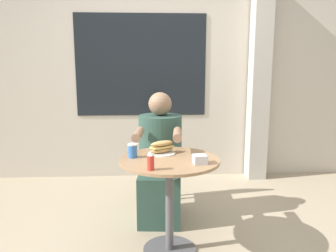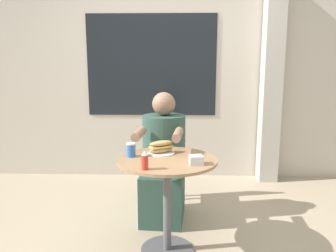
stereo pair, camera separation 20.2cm
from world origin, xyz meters
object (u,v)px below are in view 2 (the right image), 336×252
at_px(drink_cup, 131,150).
at_px(condiment_bottle, 145,161).
at_px(seated_diner, 163,166).
at_px(cafe_table, 167,184).
at_px(diner_chair, 166,153).
at_px(sandwich_on_plate, 161,148).

relative_size(drink_cup, condiment_bottle, 0.83).
height_order(drink_cup, condiment_bottle, condiment_bottle).
bearing_deg(seated_diner, condiment_bottle, 89.02).
xyz_separation_m(cafe_table, seated_diner, (-0.05, 0.56, -0.04)).
xyz_separation_m(drink_cup, condiment_bottle, (0.13, -0.30, 0.01)).
bearing_deg(diner_chair, drink_cup, 80.30).
bearing_deg(condiment_bottle, sandwich_on_plate, 77.91).
bearing_deg(cafe_table, sandwich_on_plate, 109.62).
distance_m(diner_chair, drink_cup, 0.93).
xyz_separation_m(cafe_table, sandwich_on_plate, (-0.05, 0.14, 0.23)).
bearing_deg(diner_chair, sandwich_on_plate, 94.12).
xyz_separation_m(diner_chair, sandwich_on_plate, (-0.01, -0.77, 0.24)).
bearing_deg(condiment_bottle, cafe_table, 62.06).
bearing_deg(sandwich_on_plate, condiment_bottle, -102.09).
xyz_separation_m(seated_diner, sandwich_on_plate, (0.00, -0.42, 0.27)).
bearing_deg(condiment_bottle, seated_diner, 84.19).
xyz_separation_m(seated_diner, drink_cup, (-0.21, -0.52, 0.28)).
height_order(diner_chair, seated_diner, seated_diner).
relative_size(sandwich_on_plate, condiment_bottle, 1.68).
bearing_deg(sandwich_on_plate, cafe_table, -70.38).
relative_size(diner_chair, seated_diner, 0.76).
xyz_separation_m(diner_chair, drink_cup, (-0.22, -0.87, 0.25)).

